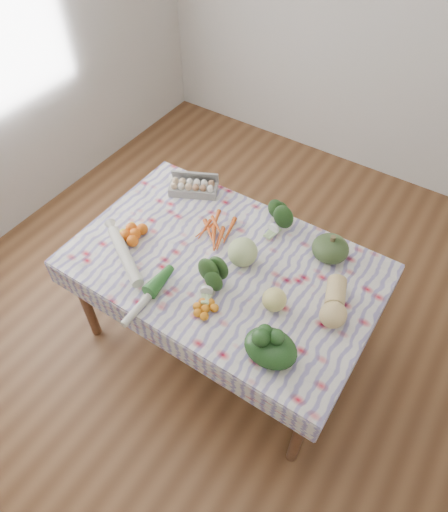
{
  "coord_description": "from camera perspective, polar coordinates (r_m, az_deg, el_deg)",
  "views": [
    {
      "loc": [
        0.88,
        -1.34,
        2.66
      ],
      "look_at": [
        0.0,
        0.0,
        0.82
      ],
      "focal_mm": 32.0,
      "sensor_mm": 36.0,
      "label": 1
    }
  ],
  "objects": [
    {
      "name": "ground",
      "position": [
        3.11,
        0.0,
        -9.97
      ],
      "size": [
        4.5,
        4.5,
        0.0
      ],
      "primitive_type": "plane",
      "color": "brown",
      "rests_on": "ground"
    },
    {
      "name": "daikon",
      "position": [
        2.54,
        -12.28,
        0.06
      ],
      "size": [
        0.42,
        0.29,
        0.06
      ],
      "primitive_type": "cylinder",
      "rotation": [
        1.57,
        0.0,
        1.04
      ],
      "color": "silver",
      "rests_on": "tablecloth"
    },
    {
      "name": "butternut_squash",
      "position": [
        2.31,
        13.72,
        -5.51
      ],
      "size": [
        0.22,
        0.31,
        0.13
      ],
      "primitive_type": "ellipsoid",
      "rotation": [
        0.0,
        0.0,
        0.32
      ],
      "color": "#D7B771",
      "rests_on": "tablecloth"
    },
    {
      "name": "wall_back",
      "position": [
        3.9,
        20.89,
        27.45
      ],
      "size": [
        4.0,
        0.04,
        2.8
      ],
      "primitive_type": "cube",
      "color": "silver",
      "rests_on": "ground"
    },
    {
      "name": "tablecloth",
      "position": [
        2.49,
        0.0,
        -0.97
      ],
      "size": [
        1.66,
        1.06,
        0.01
      ],
      "primitive_type": "cube",
      "color": "silver",
      "rests_on": "dining_table"
    },
    {
      "name": "kabocha_squash",
      "position": [
        2.53,
        13.15,
        0.92
      ],
      "size": [
        0.2,
        0.2,
        0.13
      ],
      "primitive_type": "ellipsoid",
      "rotation": [
        0.0,
        0.0,
        -0.01
      ],
      "color": "#3A5028",
      "rests_on": "tablecloth"
    },
    {
      "name": "broccoli",
      "position": [
        2.34,
        -1.98,
        -3.04
      ],
      "size": [
        0.22,
        0.22,
        0.12
      ],
      "primitive_type": "ellipsoid",
      "rotation": [
        0.0,
        0.0,
        0.45
      ],
      "color": "#25491B",
      "rests_on": "tablecloth"
    },
    {
      "name": "orange_cluster",
      "position": [
        2.63,
        -11.08,
        2.73
      ],
      "size": [
        0.24,
        0.24,
        0.07
      ],
      "primitive_type": "cube",
      "rotation": [
        0.0,
        0.0,
        0.15
      ],
      "color": "orange",
      "rests_on": "tablecloth"
    },
    {
      "name": "egg_carton",
      "position": [
        2.87,
        -3.9,
        8.42
      ],
      "size": [
        0.32,
        0.24,
        0.08
      ],
      "primitive_type": "cube",
      "rotation": [
        0.0,
        0.0,
        0.46
      ],
      "color": "#9C9C97",
      "rests_on": "tablecloth"
    },
    {
      "name": "dining_table",
      "position": [
        2.55,
        0.0,
        -2.09
      ],
      "size": [
        1.6,
        1.0,
        0.75
      ],
      "color": "brown",
      "rests_on": "ground"
    },
    {
      "name": "mandarin_cluster",
      "position": [
        2.28,
        -2.33,
        -6.57
      ],
      "size": [
        0.18,
        0.18,
        0.05
      ],
      "primitive_type": "cube",
      "rotation": [
        0.0,
        0.0,
        -0.2
      ],
      "color": "orange",
      "rests_on": "tablecloth"
    },
    {
      "name": "spinach_bag",
      "position": [
        2.13,
        5.84,
        -11.36
      ],
      "size": [
        0.28,
        0.24,
        0.11
      ],
      "primitive_type": "ellipsoid",
      "rotation": [
        0.0,
        0.0,
        -0.14
      ],
      "color": "#173514",
      "rests_on": "tablecloth"
    },
    {
      "name": "carrot_bunch",
      "position": [
        2.61,
        -1.19,
        2.87
      ],
      "size": [
        0.29,
        0.27,
        0.04
      ],
      "primitive_type": "cube",
      "rotation": [
        0.0,
        0.0,
        0.33
      ],
      "color": "#D5561C",
      "rests_on": "tablecloth"
    },
    {
      "name": "leek",
      "position": [
        2.35,
        -9.5,
        -5.06
      ],
      "size": [
        0.06,
        0.39,
        0.04
      ],
      "primitive_type": "cylinder",
      "rotation": [
        1.57,
        0.0,
        0.03
      ],
      "color": "beige",
      "rests_on": "tablecloth"
    },
    {
      "name": "kale_bunch",
      "position": [
        2.63,
        7.0,
        4.58
      ],
      "size": [
        0.2,
        0.18,
        0.15
      ],
      "primitive_type": "ellipsoid",
      "rotation": [
        0.0,
        0.0,
        -0.13
      ],
      "color": "#1D3D16",
      "rests_on": "tablecloth"
    },
    {
      "name": "grapefruit",
      "position": [
        2.27,
        6.32,
        -5.43
      ],
      "size": [
        0.13,
        0.13,
        0.12
      ],
      "primitive_type": "sphere",
      "rotation": [
        0.0,
        0.0,
        -0.02
      ],
      "color": "#E9DE79",
      "rests_on": "tablecloth"
    },
    {
      "name": "cabbage",
      "position": [
        2.43,
        2.35,
        0.49
      ],
      "size": [
        0.2,
        0.2,
        0.16
      ],
      "primitive_type": "sphere",
      "rotation": [
        0.0,
        0.0,
        0.29
      ],
      "color": "#AEC37A",
      "rests_on": "tablecloth"
    }
  ]
}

